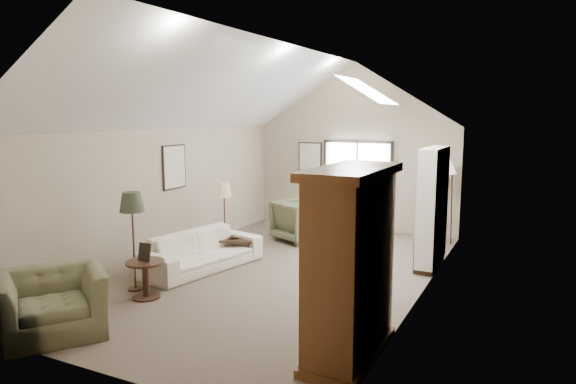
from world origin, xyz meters
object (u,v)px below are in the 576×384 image
at_px(sofa, 202,251).
at_px(armchair_far, 300,221).
at_px(armchair_near, 52,304).
at_px(coffee_table, 234,249).
at_px(side_chair, 359,209).
at_px(side_table, 146,280).
at_px(armoire, 351,264).

height_order(sofa, armchair_far, armchair_far).
bearing_deg(armchair_near, armchair_far, 27.93).
distance_m(sofa, coffee_table, 0.86).
bearing_deg(armchair_near, sofa, 34.09).
bearing_deg(side_chair, coffee_table, -102.90).
distance_m(sofa, side_chair, 4.40).
xyz_separation_m(armchair_near, side_table, (0.16, 1.54, -0.12)).
distance_m(armchair_far, coffee_table, 1.96).
bearing_deg(armoire, side_chair, 107.54).
distance_m(coffee_table, side_table, 2.43).
xyz_separation_m(armoire, side_chair, (-1.93, 6.10, -0.54)).
distance_m(armoire, sofa, 4.13).
distance_m(side_table, side_chair, 5.89).
distance_m(armoire, armchair_near, 3.82).
height_order(sofa, coffee_table, sofa).
height_order(armchair_near, side_chair, side_chair).
relative_size(armoire, side_table, 3.79).
xyz_separation_m(armchair_far, side_chair, (0.91, 1.38, 0.11)).
xyz_separation_m(sofa, armchair_near, (-0.06, -3.14, 0.07)).
bearing_deg(armchair_far, coffee_table, 98.84).
height_order(armchair_far, side_table, armchair_far).
relative_size(armchair_far, side_chair, 0.88).
distance_m(armchair_near, armchair_far, 5.89).
bearing_deg(armchair_near, armoire, -37.34).
distance_m(sofa, side_table, 1.60).
height_order(sofa, side_table, sofa).
bearing_deg(side_table, armchair_far, 82.29).
bearing_deg(armoire, coffee_table, 139.82).
distance_m(sofa, armchair_near, 3.14).
bearing_deg(sofa, coffee_table, 0.79).
height_order(armoire, side_table, armoire).
bearing_deg(side_table, armoire, -6.84).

